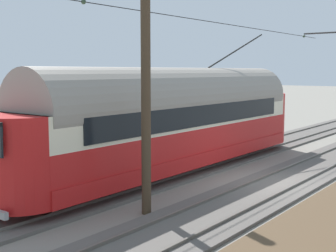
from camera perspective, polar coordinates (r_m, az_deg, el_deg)
The scene contains 5 objects.
ground_plane at distance 17.52m, azimuth 13.48°, elevation -7.12°, with size 220.00×220.00×0.00m, color gray.
track_adjacent_siding at distance 17.79m, azimuth 13.90°, elevation -6.75°, with size 2.80×80.00×0.18m.
track_third_siding at distance 19.77m, azimuth 2.72°, elevation -5.18°, with size 2.80×80.00×0.18m.
vintage_streetcar at distance 18.74m, azimuth 1.26°, elevation 0.99°, with size 2.65×17.41×5.91m.
catenary_pole_mid_near at distance 13.21m, azimuth -3.01°, elevation 4.28°, with size 2.74×0.28×6.86m.
Camera 1 is at (-6.86, 15.57, 4.18)m, focal length 49.19 mm.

